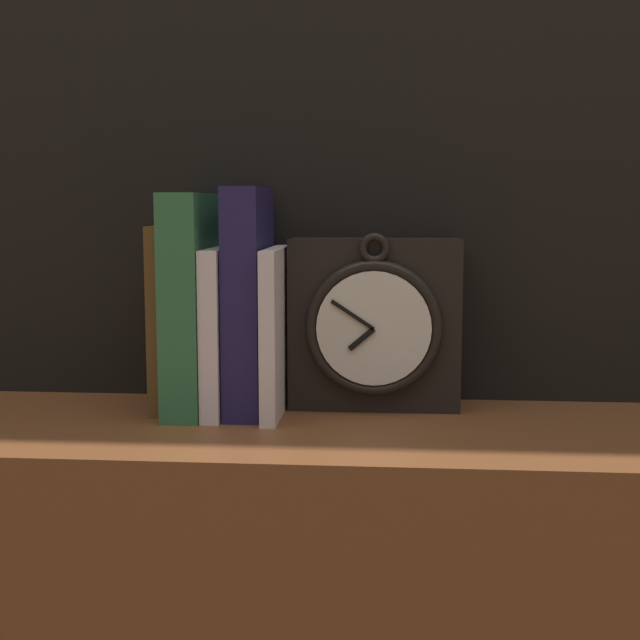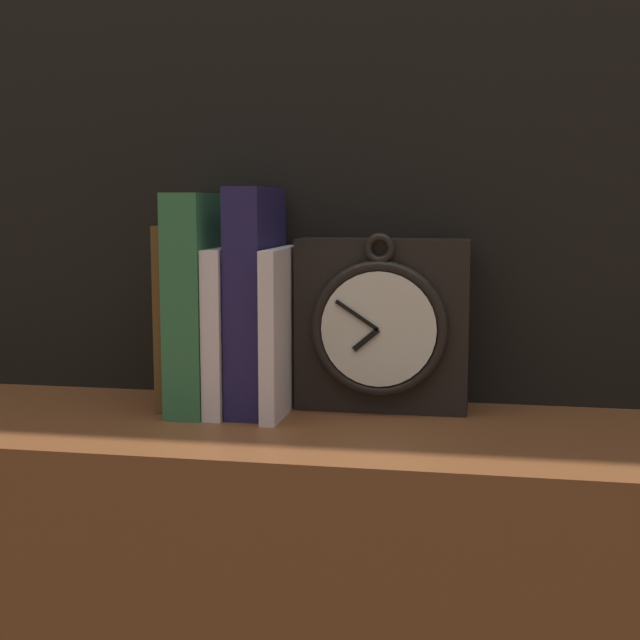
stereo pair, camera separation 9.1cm
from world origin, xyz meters
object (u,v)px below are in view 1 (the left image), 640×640
(book_slot1_green, at_px, (191,303))
(book_slot2_white, at_px, (220,330))
(clock, at_px, (375,324))
(book_slot4_white, at_px, (276,331))
(book_slot3_navy, at_px, (249,301))
(book_slot0_brown, at_px, (168,317))

(book_slot1_green, relative_size, book_slot2_white, 1.33)
(clock, distance_m, book_slot2_white, 0.17)
(clock, distance_m, book_slot4_white, 0.11)
(book_slot4_white, bearing_deg, book_slot2_white, 176.41)
(book_slot2_white, height_order, book_slot3_navy, book_slot3_navy)
(clock, bearing_deg, book_slot4_white, -161.90)
(clock, xyz_separation_m, book_slot3_navy, (-0.14, -0.03, 0.03))
(book_slot0_brown, height_order, book_slot1_green, book_slot1_green)
(clock, xyz_separation_m, book_slot2_white, (-0.17, -0.03, -0.00))
(book_slot2_white, relative_size, book_slot4_white, 1.00)
(book_slot0_brown, distance_m, book_slot2_white, 0.06)
(book_slot4_white, bearing_deg, book_slot3_navy, 167.42)
(clock, relative_size, book_slot4_white, 1.09)
(clock, relative_size, book_slot1_green, 0.83)
(book_slot1_green, distance_m, book_slot2_white, 0.04)
(book_slot1_green, bearing_deg, book_slot2_white, 2.63)
(book_slot2_white, xyz_separation_m, book_slot4_white, (0.06, -0.00, 0.00))
(book_slot0_brown, relative_size, book_slot4_white, 1.13)
(clock, bearing_deg, book_slot2_white, -169.61)
(book_slot1_green, bearing_deg, book_slot3_navy, 4.01)
(book_slot0_brown, relative_size, book_slot1_green, 0.85)
(book_slot0_brown, xyz_separation_m, book_slot4_white, (0.12, -0.02, -0.01))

